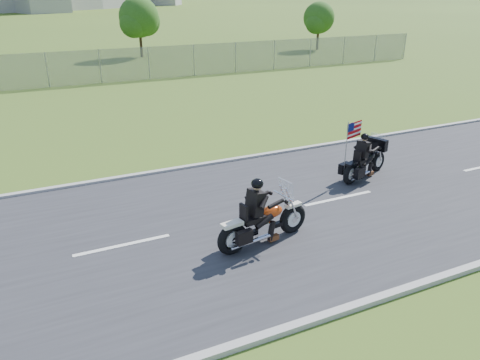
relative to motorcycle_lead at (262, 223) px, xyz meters
name	(u,v)px	position (x,y,z in m)	size (l,w,h in m)	color
ground	(204,229)	(-0.96, 1.21, -0.53)	(420.00, 420.00, 0.00)	#3C5219
road	(204,228)	(-0.96, 1.21, -0.51)	(120.00, 8.00, 0.04)	#28282B
curb_north	(158,172)	(-0.96, 5.26, -0.48)	(120.00, 0.18, 0.12)	#9E9B93
curb_south	(289,329)	(-0.96, -2.84, -0.48)	(120.00, 0.18, 0.12)	#9E9B93
tree_fence_near	(139,19)	(5.08, 31.25, 2.44)	(3.52, 3.28, 4.75)	#382316
tree_fence_far	(319,20)	(21.08, 29.25, 2.11)	(3.08, 2.87, 4.20)	#382316
motorcycle_lead	(262,223)	(0.00, 0.00, 0.00)	(2.48, 0.86, 1.68)	black
motorcycle_follow	(365,162)	(4.71, 2.21, -0.02)	(2.13, 1.07, 1.84)	black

